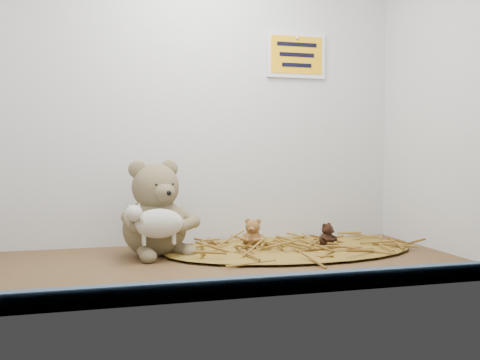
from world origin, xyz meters
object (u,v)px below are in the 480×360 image
object	(u,v)px
main_teddy	(155,208)
mini_teddy_tan	(253,232)
mini_teddy_brown	(327,233)
toy_lamb	(159,224)

from	to	relation	value
main_teddy	mini_teddy_tan	size ratio (longest dim) A/B	3.11
mini_teddy_brown	mini_teddy_tan	bearing A→B (deg)	138.77
toy_lamb	mini_teddy_tan	size ratio (longest dim) A/B	1.97
main_teddy	mini_teddy_brown	xyz separation A→B (cm)	(45.16, -5.35, -7.65)
main_teddy	toy_lamb	size ratio (longest dim) A/B	1.57
main_teddy	mini_teddy_brown	size ratio (longest dim) A/B	3.84
main_teddy	mini_teddy_brown	world-z (taller)	main_teddy
toy_lamb	mini_teddy_tan	xyz separation A→B (cm)	(25.21, 5.91, -3.97)
main_teddy	toy_lamb	xyz separation A→B (cm)	(0.00, -8.68, -2.94)
mini_teddy_tan	mini_teddy_brown	bearing A→B (deg)	19.52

